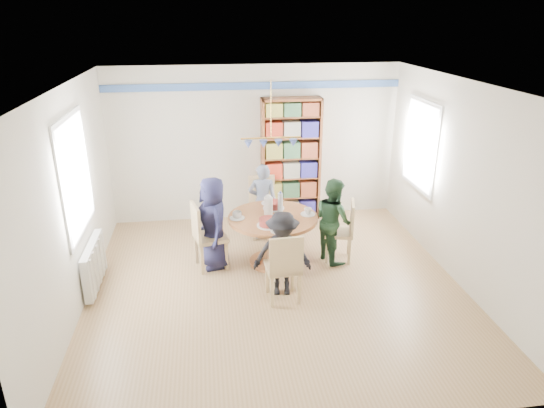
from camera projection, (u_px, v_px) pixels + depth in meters
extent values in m
plane|color=#A58457|center=(276.00, 286.00, 6.64)|extent=(5.00, 5.00, 0.00)
plane|color=white|center=(277.00, 85.00, 5.64)|extent=(5.00, 5.00, 0.00)
plane|color=silver|center=(255.00, 144.00, 8.44)|extent=(5.00, 0.00, 5.00)
plane|color=silver|center=(323.00, 302.00, 3.84)|extent=(5.00, 0.00, 5.00)
plane|color=silver|center=(71.00, 204.00, 5.82)|extent=(0.00, 5.00, 5.00)
plane|color=silver|center=(461.00, 184.00, 6.46)|extent=(0.00, 5.00, 5.00)
cube|color=#365794|center=(255.00, 86.00, 8.05)|extent=(5.00, 0.02, 0.12)
cube|color=white|center=(75.00, 176.00, 6.00)|extent=(0.03, 1.32, 1.52)
cube|color=white|center=(77.00, 176.00, 6.01)|extent=(0.01, 1.20, 1.40)
cube|color=white|center=(421.00, 145.00, 7.58)|extent=(0.03, 1.12, 1.42)
cube|color=white|center=(420.00, 145.00, 7.58)|extent=(0.01, 1.00, 1.30)
cylinder|color=gold|center=(271.00, 109.00, 6.24)|extent=(0.01, 0.01, 0.75)
cylinder|color=gold|center=(271.00, 138.00, 6.38)|extent=(0.80, 0.02, 0.02)
cone|color=#435CBC|center=(248.00, 145.00, 6.37)|extent=(0.11, 0.11, 0.10)
cone|color=#435CBC|center=(263.00, 144.00, 6.40)|extent=(0.11, 0.11, 0.10)
cone|color=#435CBC|center=(278.00, 143.00, 6.42)|extent=(0.11, 0.11, 0.10)
cone|color=#435CBC|center=(293.00, 143.00, 6.45)|extent=(0.11, 0.11, 0.10)
cube|color=silver|center=(94.00, 265.00, 6.47)|extent=(0.10, 1.00, 0.60)
cube|color=silver|center=(93.00, 279.00, 6.11)|extent=(0.02, 0.06, 0.56)
cube|color=silver|center=(96.00, 272.00, 6.30)|extent=(0.02, 0.06, 0.56)
cube|color=silver|center=(99.00, 264.00, 6.48)|extent=(0.02, 0.06, 0.56)
cube|color=silver|center=(101.00, 257.00, 6.66)|extent=(0.02, 0.06, 0.56)
cube|color=silver|center=(104.00, 251.00, 6.85)|extent=(0.02, 0.06, 0.56)
cylinder|color=brown|center=(273.00, 218.00, 6.99)|extent=(1.30, 1.30, 0.05)
cylinder|color=brown|center=(273.00, 241.00, 7.13)|extent=(0.16, 0.16, 0.70)
cylinder|color=brown|center=(273.00, 261.00, 7.25)|extent=(0.70, 0.70, 0.04)
cube|color=#D5BA83|center=(210.00, 237.00, 6.98)|extent=(0.53, 0.53, 0.05)
cube|color=#D5BA83|center=(196.00, 223.00, 6.81)|extent=(0.14, 0.44, 0.52)
cube|color=#D5BA83|center=(227.00, 256.00, 6.97)|extent=(0.05, 0.05, 0.45)
cube|color=#D5BA83|center=(220.00, 245.00, 7.28)|extent=(0.05, 0.05, 0.45)
cube|color=#D5BA83|center=(202.00, 260.00, 6.85)|extent=(0.05, 0.05, 0.45)
cube|color=#D5BA83|center=(196.00, 249.00, 7.16)|extent=(0.05, 0.05, 0.45)
cube|color=#D5BA83|center=(339.00, 232.00, 7.22)|extent=(0.50, 0.50, 0.05)
cube|color=#D5BA83|center=(352.00, 218.00, 7.11)|extent=(0.14, 0.40, 0.49)
cube|color=#D5BA83|center=(327.00, 241.00, 7.47)|extent=(0.05, 0.05, 0.42)
cube|color=#D5BA83|center=(327.00, 250.00, 7.17)|extent=(0.05, 0.05, 0.42)
cube|color=#D5BA83|center=(349.00, 242.00, 7.44)|extent=(0.05, 0.05, 0.42)
cube|color=#D5BA83|center=(349.00, 252.00, 7.13)|extent=(0.05, 0.05, 0.42)
cube|color=#D5BA83|center=(263.00, 209.00, 7.98)|extent=(0.44, 0.44, 0.05)
cube|color=#D5BA83|center=(262.00, 190.00, 8.07)|extent=(0.44, 0.05, 0.52)
cube|color=#D5BA83|center=(254.00, 228.00, 7.88)|extent=(0.04, 0.04, 0.45)
cube|color=#D5BA83|center=(276.00, 226.00, 7.93)|extent=(0.04, 0.04, 0.45)
cube|color=#D5BA83|center=(252.00, 219.00, 8.21)|extent=(0.04, 0.04, 0.45)
cube|color=#D5BA83|center=(272.00, 218.00, 8.26)|extent=(0.04, 0.04, 0.45)
cube|color=#D5BA83|center=(283.00, 267.00, 6.19)|extent=(0.45, 0.45, 0.05)
cube|color=#D5BA83|center=(286.00, 257.00, 5.92)|extent=(0.43, 0.06, 0.51)
cube|color=#D5BA83|center=(293.00, 276.00, 6.46)|extent=(0.04, 0.04, 0.44)
cube|color=#D5BA83|center=(267.00, 278.00, 6.40)|extent=(0.04, 0.04, 0.44)
cube|color=#D5BA83|center=(299.00, 289.00, 6.15)|extent=(0.04, 0.04, 0.44)
cube|color=#D5BA83|center=(272.00, 292.00, 6.09)|extent=(0.04, 0.04, 0.44)
imported|color=#161631|center=(213.00, 223.00, 6.93)|extent=(0.60, 0.76, 1.37)
imported|color=#1C3820|center=(333.00, 220.00, 7.14)|extent=(0.65, 0.74, 1.28)
imported|color=gray|center=(263.00, 202.00, 7.83)|extent=(0.50, 0.36, 1.27)
imported|color=black|center=(282.00, 254.00, 6.26)|extent=(0.80, 0.53, 1.16)
cube|color=brown|center=(263.00, 161.00, 8.41)|extent=(0.04, 0.31, 2.16)
cube|color=brown|center=(318.00, 159.00, 8.53)|extent=(0.04, 0.31, 2.16)
cube|color=brown|center=(292.00, 99.00, 8.08)|extent=(1.03, 0.31, 0.04)
cube|color=brown|center=(290.00, 215.00, 8.86)|extent=(1.03, 0.31, 0.06)
cube|color=brown|center=(289.00, 158.00, 8.60)|extent=(1.03, 0.02, 2.16)
cube|color=brown|center=(290.00, 196.00, 8.72)|extent=(0.97, 0.29, 0.03)
cube|color=brown|center=(290.00, 177.00, 8.58)|extent=(0.97, 0.29, 0.03)
cube|color=brown|center=(291.00, 157.00, 8.45)|extent=(0.97, 0.29, 0.03)
cube|color=brown|center=(291.00, 137.00, 8.32)|extent=(0.97, 0.29, 0.03)
cube|color=brown|center=(291.00, 116.00, 8.19)|extent=(0.97, 0.29, 0.03)
cube|color=#A62D19|center=(273.00, 208.00, 8.74)|extent=(0.28, 0.23, 0.27)
cube|color=beige|center=(290.00, 207.00, 8.78)|extent=(0.28, 0.23, 0.27)
cube|color=navy|center=(307.00, 207.00, 8.82)|extent=(0.28, 0.23, 0.27)
cube|color=#B3AC47|center=(273.00, 189.00, 8.60)|extent=(0.28, 0.23, 0.27)
cube|color=#386540|center=(291.00, 189.00, 8.64)|extent=(0.28, 0.23, 0.27)
cube|color=brown|center=(307.00, 188.00, 8.68)|extent=(0.28, 0.23, 0.27)
cube|color=#A62D19|center=(273.00, 170.00, 8.47)|extent=(0.28, 0.23, 0.27)
cube|color=beige|center=(291.00, 169.00, 8.51)|extent=(0.28, 0.23, 0.27)
cube|color=navy|center=(308.00, 169.00, 8.55)|extent=(0.28, 0.23, 0.27)
cube|color=#B3AC47|center=(273.00, 150.00, 8.34)|extent=(0.28, 0.23, 0.27)
cube|color=#386540|center=(291.00, 149.00, 8.38)|extent=(0.28, 0.23, 0.27)
cube|color=brown|center=(309.00, 149.00, 8.42)|extent=(0.28, 0.23, 0.27)
cube|color=#A62D19|center=(273.00, 129.00, 8.21)|extent=(0.28, 0.23, 0.27)
cube|color=beige|center=(291.00, 129.00, 8.25)|extent=(0.28, 0.23, 0.27)
cube|color=navy|center=(309.00, 128.00, 8.29)|extent=(0.28, 0.23, 0.27)
cube|color=#B3AC47|center=(273.00, 109.00, 8.08)|extent=(0.28, 0.23, 0.22)
cube|color=#386540|center=(292.00, 109.00, 8.12)|extent=(0.28, 0.23, 0.22)
cube|color=brown|center=(310.00, 109.00, 8.16)|extent=(0.28, 0.23, 0.22)
cylinder|color=white|center=(268.00, 206.00, 7.01)|extent=(0.13, 0.13, 0.26)
sphere|color=white|center=(268.00, 198.00, 6.96)|extent=(0.10, 0.10, 0.10)
cylinder|color=silver|center=(280.00, 203.00, 7.06)|extent=(0.08, 0.08, 0.30)
cylinder|color=#435CBC|center=(280.00, 193.00, 7.00)|extent=(0.03, 0.03, 0.03)
cylinder|color=white|center=(274.00, 208.00, 7.27)|extent=(0.32, 0.32, 0.01)
cylinder|color=maroon|center=(274.00, 205.00, 7.24)|extent=(0.26, 0.26, 0.10)
cylinder|color=white|center=(268.00, 225.00, 6.67)|extent=(0.32, 0.32, 0.01)
cylinder|color=maroon|center=(268.00, 222.00, 6.65)|extent=(0.26, 0.26, 0.10)
cylinder|color=white|center=(237.00, 218.00, 6.92)|extent=(0.21, 0.21, 0.01)
imported|color=white|center=(237.00, 215.00, 6.90)|extent=(0.13, 0.13, 0.10)
cylinder|color=white|center=(308.00, 214.00, 7.05)|extent=(0.21, 0.21, 0.01)
imported|color=white|center=(308.00, 211.00, 7.03)|extent=(0.11, 0.11, 0.10)
cylinder|color=white|center=(268.00, 203.00, 7.46)|extent=(0.21, 0.21, 0.01)
imported|color=white|center=(268.00, 200.00, 7.44)|extent=(0.13, 0.13, 0.10)
cylinder|color=white|center=(278.00, 231.00, 6.51)|extent=(0.21, 0.21, 0.01)
imported|color=white|center=(278.00, 228.00, 6.49)|extent=(0.11, 0.11, 0.10)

